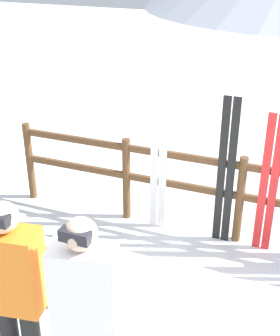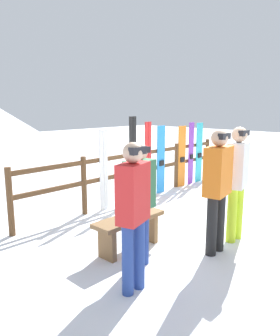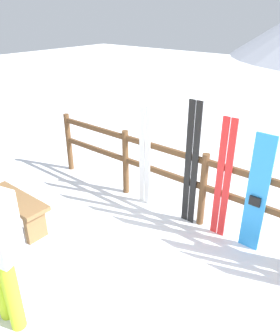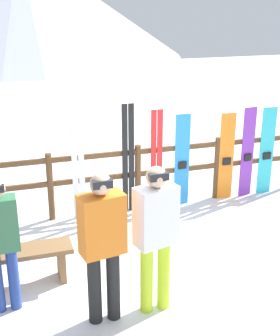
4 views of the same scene
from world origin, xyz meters
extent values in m
plane|color=white|center=(0.00, 0.00, 0.00)|extent=(40.00, 40.00, 0.00)
cylinder|color=brown|center=(-2.84, 1.91, 0.55)|extent=(0.10, 0.10, 1.09)
cylinder|color=brown|center=(-1.42, 1.91, 0.55)|extent=(0.10, 0.10, 1.09)
cylinder|color=brown|center=(0.00, 1.91, 0.55)|extent=(0.10, 0.10, 1.09)
cylinder|color=brown|center=(1.42, 1.91, 0.55)|extent=(0.10, 0.10, 1.09)
cylinder|color=brown|center=(2.84, 1.91, 0.55)|extent=(0.10, 0.10, 1.09)
cube|color=brown|center=(0.00, 1.91, 0.60)|extent=(5.67, 0.05, 0.08)
cube|color=brown|center=(0.00, 1.91, 0.98)|extent=(5.67, 0.05, 0.08)
cube|color=brown|center=(-1.94, 0.21, 0.45)|extent=(1.11, 0.36, 0.06)
cube|color=brown|center=(-2.35, 0.21, 0.21)|extent=(0.08, 0.29, 0.42)
cube|color=brown|center=(-1.52, 0.21, 0.21)|extent=(0.08, 0.29, 0.42)
cylinder|color=navy|center=(-2.28, -0.22, 0.38)|extent=(0.12, 0.12, 0.76)
cylinder|color=navy|center=(-2.10, -0.22, 0.38)|extent=(0.12, 0.12, 0.76)
cube|color=#33724C|center=(-2.19, -0.22, 1.06)|extent=(0.39, 0.22, 0.60)
sphere|color=#D8B293|center=(-2.19, -0.22, 1.47)|extent=(0.21, 0.21, 0.21)
cube|color=black|center=(-2.19, -0.29, 1.49)|extent=(0.19, 0.07, 0.07)
cylinder|color=#B7D826|center=(-0.71, -0.71, 0.41)|extent=(0.14, 0.14, 0.83)
cylinder|color=#B7D826|center=(-0.51, -0.71, 0.41)|extent=(0.14, 0.14, 0.83)
cube|color=white|center=(-0.61, -0.71, 1.16)|extent=(0.49, 0.35, 0.66)
sphere|color=#D8B293|center=(-0.61, -0.71, 1.60)|extent=(0.22, 0.22, 0.22)
cube|color=black|center=(-0.61, -0.78, 1.63)|extent=(0.20, 0.08, 0.08)
cylinder|color=navy|center=(-2.74, -0.57, 0.40)|extent=(0.13, 0.13, 0.80)
cylinder|color=navy|center=(-2.56, -0.57, 0.40)|extent=(0.13, 0.13, 0.80)
cube|color=red|center=(-2.65, -0.57, 1.11)|extent=(0.44, 0.32, 0.63)
sphere|color=#D8B293|center=(-2.65, -0.57, 1.54)|extent=(0.22, 0.22, 0.22)
cube|color=black|center=(-2.65, -0.63, 1.57)|extent=(0.19, 0.08, 0.08)
cylinder|color=black|center=(-1.29, -0.72, 0.41)|extent=(0.15, 0.15, 0.83)
cylinder|color=black|center=(-1.09, -0.72, 0.41)|extent=(0.15, 0.15, 0.83)
cube|color=orange|center=(-1.19, -0.72, 1.15)|extent=(0.49, 0.32, 0.65)
sphere|color=#D8B293|center=(-1.19, -0.72, 1.59)|extent=(0.22, 0.22, 0.22)
cube|color=black|center=(-1.19, -0.79, 1.62)|extent=(0.20, 0.08, 0.08)
cube|color=white|center=(-1.03, 1.85, 0.79)|extent=(0.09, 0.02, 1.57)
cube|color=white|center=(-0.93, 1.85, 0.79)|extent=(0.09, 0.02, 1.57)
cube|color=black|center=(-0.23, 1.85, 0.89)|extent=(0.09, 0.02, 1.79)
cube|color=black|center=(-0.13, 1.85, 0.89)|extent=(0.09, 0.02, 1.79)
cube|color=red|center=(0.25, 1.85, 0.83)|extent=(0.09, 0.02, 1.66)
cube|color=red|center=(0.35, 1.85, 0.83)|extent=(0.09, 0.02, 1.66)
cube|color=#288CE0|center=(0.74, 1.85, 0.78)|extent=(0.25, 0.03, 1.56)
cube|color=black|center=(0.74, 1.82, 0.70)|extent=(0.14, 0.03, 0.12)
cube|color=orange|center=(1.56, 1.85, 0.76)|extent=(0.26, 0.05, 1.52)
cube|color=black|center=(1.56, 1.82, 0.68)|extent=(0.15, 0.04, 0.12)
cube|color=purple|center=(1.96, 1.85, 0.79)|extent=(0.25, 0.06, 1.59)
cube|color=black|center=(1.96, 1.82, 0.71)|extent=(0.14, 0.05, 0.12)
cube|color=#2DBFCC|center=(2.33, 1.85, 0.78)|extent=(0.27, 0.03, 1.56)
cube|color=black|center=(2.33, 1.82, 0.70)|extent=(0.15, 0.03, 0.12)
camera|label=1|loc=(0.63, -2.85, 3.27)|focal=50.00mm
camera|label=2|loc=(-5.01, -2.87, 2.01)|focal=35.00mm
camera|label=3|loc=(1.80, -1.67, 2.80)|focal=35.00mm
camera|label=4|loc=(-2.09, -4.88, 3.32)|focal=50.00mm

